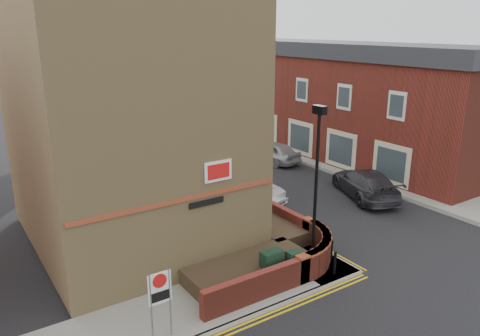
% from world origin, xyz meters
% --- Properties ---
extents(ground, '(120.00, 120.00, 0.00)m').
position_xyz_m(ground, '(0.00, 0.00, 0.00)').
color(ground, black).
rests_on(ground, ground).
extents(pavement_corner, '(13.00, 3.00, 0.12)m').
position_xyz_m(pavement_corner, '(-3.50, 1.50, 0.06)').
color(pavement_corner, gray).
rests_on(pavement_corner, ground).
extents(pavement_main, '(2.00, 32.00, 0.12)m').
position_xyz_m(pavement_main, '(2.00, 16.00, 0.06)').
color(pavement_main, gray).
rests_on(pavement_main, ground).
extents(pavement_far, '(4.00, 40.00, 0.12)m').
position_xyz_m(pavement_far, '(13.00, 13.00, 0.06)').
color(pavement_far, gray).
rests_on(pavement_far, ground).
extents(kerb_side, '(13.00, 0.15, 0.12)m').
position_xyz_m(kerb_side, '(-3.50, 0.00, 0.06)').
color(kerb_side, gray).
rests_on(kerb_side, ground).
extents(kerb_main_near, '(0.15, 32.00, 0.12)m').
position_xyz_m(kerb_main_near, '(3.00, 16.00, 0.06)').
color(kerb_main_near, gray).
rests_on(kerb_main_near, ground).
extents(kerb_main_far, '(0.15, 40.00, 0.12)m').
position_xyz_m(kerb_main_far, '(11.00, 13.00, 0.06)').
color(kerb_main_far, gray).
rests_on(kerb_main_far, ground).
extents(yellow_lines_main, '(0.28, 32.00, 0.01)m').
position_xyz_m(yellow_lines_main, '(3.25, 16.00, 0.01)').
color(yellow_lines_main, gold).
rests_on(yellow_lines_main, ground).
extents(corner_building, '(8.95, 10.40, 13.60)m').
position_xyz_m(corner_building, '(-2.84, 8.00, 6.23)').
color(corner_building, tan).
rests_on(corner_building, ground).
extents(garden_wall, '(6.80, 6.00, 1.20)m').
position_xyz_m(garden_wall, '(0.00, 2.50, 0.00)').
color(garden_wall, maroon).
rests_on(garden_wall, ground).
extents(lamppost, '(0.25, 0.50, 6.30)m').
position_xyz_m(lamppost, '(1.60, 1.20, 3.34)').
color(lamppost, black).
rests_on(lamppost, pavement_corner).
extents(utility_cabinet_large, '(0.80, 0.45, 1.20)m').
position_xyz_m(utility_cabinet_large, '(-0.30, 1.30, 0.72)').
color(utility_cabinet_large, black).
rests_on(utility_cabinet_large, pavement_corner).
extents(utility_cabinet_small, '(0.55, 0.40, 1.10)m').
position_xyz_m(utility_cabinet_small, '(0.50, 1.00, 0.67)').
color(utility_cabinet_small, black).
rests_on(utility_cabinet_small, pavement_corner).
extents(bollard_near, '(0.11, 0.11, 0.90)m').
position_xyz_m(bollard_near, '(2.00, 0.40, 0.57)').
color(bollard_near, black).
rests_on(bollard_near, pavement_corner).
extents(bollard_far, '(0.11, 0.11, 0.90)m').
position_xyz_m(bollard_far, '(2.60, 1.20, 0.57)').
color(bollard_far, black).
rests_on(bollard_far, pavement_corner).
extents(zone_sign, '(0.72, 0.07, 2.20)m').
position_xyz_m(zone_sign, '(-5.00, 0.50, 1.64)').
color(zone_sign, slate).
rests_on(zone_sign, pavement_corner).
extents(far_terrace, '(5.40, 30.40, 8.00)m').
position_xyz_m(far_terrace, '(14.50, 17.00, 4.04)').
color(far_terrace, maroon).
rests_on(far_terrace, ground).
extents(far_terrace_cream, '(5.40, 12.40, 8.00)m').
position_xyz_m(far_terrace_cream, '(14.50, 38.00, 4.05)').
color(far_terrace_cream, beige).
rests_on(far_terrace_cream, ground).
extents(tree_near, '(3.64, 3.65, 6.70)m').
position_xyz_m(tree_near, '(2.00, 14.05, 4.70)').
color(tree_near, '#382B1E').
rests_on(tree_near, pavement_main).
extents(tree_mid, '(4.03, 4.03, 7.42)m').
position_xyz_m(tree_mid, '(2.00, 22.05, 5.20)').
color(tree_mid, '#382B1E').
rests_on(tree_mid, pavement_main).
extents(tree_far, '(3.81, 3.81, 7.00)m').
position_xyz_m(tree_far, '(2.00, 30.05, 4.91)').
color(tree_far, '#382B1E').
rests_on(tree_far, pavement_main).
extents(traffic_light_assembly, '(0.20, 0.16, 4.20)m').
position_xyz_m(traffic_light_assembly, '(2.40, 25.00, 2.78)').
color(traffic_light_assembly, black).
rests_on(traffic_light_assembly, pavement_main).
extents(silver_car_near, '(2.78, 5.06, 1.58)m').
position_xyz_m(silver_car_near, '(3.60, 8.88, 0.79)').
color(silver_car_near, '#A8A8B0').
rests_on(silver_car_near, ground).
extents(red_car_main, '(4.13, 5.85, 1.48)m').
position_xyz_m(red_car_main, '(3.73, 18.43, 0.74)').
color(red_car_main, '#993B10').
rests_on(red_car_main, ground).
extents(grey_car_far, '(4.11, 5.77, 1.55)m').
position_xyz_m(grey_car_far, '(9.55, 5.71, 0.78)').
color(grey_car_far, '#2C2C31').
rests_on(grey_car_far, ground).
extents(silver_car_far, '(2.37, 4.54, 1.47)m').
position_xyz_m(silver_car_far, '(9.46, 14.00, 0.74)').
color(silver_car_far, '#9B9FA3').
rests_on(silver_car_far, ground).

